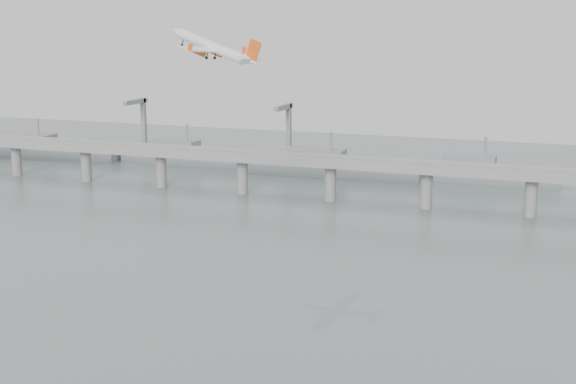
% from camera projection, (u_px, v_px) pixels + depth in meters
% --- Properties ---
extents(ground, '(900.00, 900.00, 0.00)m').
position_uv_depth(ground, '(218.00, 361.00, 208.81)').
color(ground, slate).
rests_on(ground, ground).
extents(bridge, '(800.00, 22.00, 23.90)m').
position_uv_depth(bridge, '(385.00, 171.00, 388.90)').
color(bridge, gray).
rests_on(bridge, ground).
extents(distant_fleet, '(453.00, 60.90, 40.00)m').
position_uv_depth(distant_fleet, '(177.00, 156.00, 503.24)').
color(distant_fleet, slate).
rests_on(distant_fleet, ground).
extents(airliner, '(39.53, 36.02, 15.49)m').
position_uv_depth(airliner, '(213.00, 48.00, 280.31)').
color(airliner, white).
rests_on(airliner, ground).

